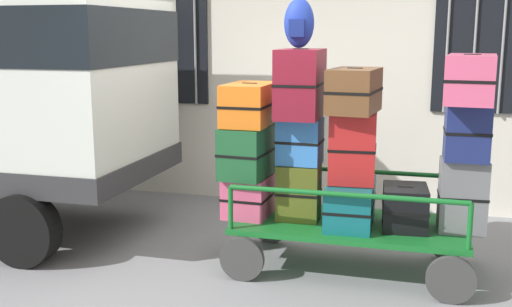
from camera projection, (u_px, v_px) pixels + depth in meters
name	position (u px, v px, depth m)	size (l,w,h in m)	color
ground_plane	(250.00, 263.00, 5.86)	(40.00, 40.00, 0.00)	gray
building_wall	(302.00, 6.00, 7.63)	(12.00, 0.38, 5.00)	silver
luggage_cart	(350.00, 231.00, 5.66)	(2.17, 1.11, 0.45)	#146023
cart_railing	(351.00, 188.00, 5.58)	(2.05, 0.97, 0.41)	#146023
suitcase_left_bottom	(250.00, 195.00, 5.87)	(0.44, 0.59, 0.39)	#CC4C72
suitcase_left_middle	(249.00, 151.00, 5.75)	(0.45, 0.70, 0.48)	#194C28
suitcase_left_top	(250.00, 104.00, 5.70)	(0.42, 0.70, 0.39)	orange
suitcase_midleft_bottom	(299.00, 192.00, 5.70)	(0.40, 0.33, 0.53)	#4C5119
suitcase_midleft_middle	(300.00, 141.00, 5.63)	(0.41, 0.33, 0.43)	#3372C6
suitcase_midleft_top	(300.00, 84.00, 5.51)	(0.40, 0.63, 0.62)	maroon
suitcase_center_bottom	(351.00, 203.00, 5.60)	(0.44, 0.81, 0.38)	#0F5960
suitcase_center_middle	(353.00, 148.00, 5.52)	(0.44, 0.45, 0.64)	#B21E1E
suitcase_center_top	(354.00, 90.00, 5.42)	(0.46, 0.69, 0.40)	brown
suitcase_midright_bottom	(405.00, 207.00, 5.46)	(0.43, 0.51, 0.39)	black
suitcase_right_bottom	(462.00, 196.00, 5.35)	(0.42, 0.35, 0.65)	slate
suitcase_right_middle	(467.00, 131.00, 5.21)	(0.38, 0.40, 0.50)	navy
suitcase_right_top	(471.00, 79.00, 5.09)	(0.46, 0.81, 0.40)	#CC4C72
backpack	(299.00, 23.00, 5.47)	(0.27, 0.22, 0.44)	navy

